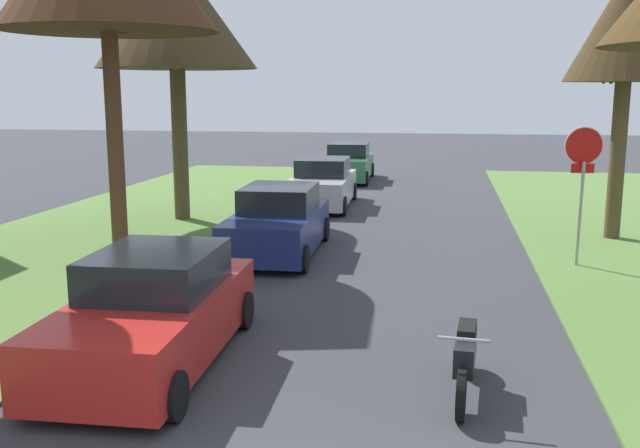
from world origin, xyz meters
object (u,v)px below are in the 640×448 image
Objects in this scene: stop_sign_far at (583,166)px; parked_motorcycle at (465,358)px; parked_sedan_navy at (278,223)px; parked_sedan_silver at (322,185)px; street_tree_left_far at (175,12)px; parked_sedan_red at (154,313)px; parked_sedan_green at (348,163)px; street_tree_right_mid_b at (628,26)px.

parked_motorcycle is at bearing -109.84° from stop_sign_far.
parked_sedan_navy is 1.00× the size of parked_sedan_silver.
street_tree_left_far reaches higher than parked_sedan_red.
stop_sign_far is 6.81m from parked_sedan_navy.
parked_sedan_navy is at bearing -88.84° from parked_sedan_silver.
parked_sedan_silver is at bearing 89.92° from parked_sedan_red.
parked_sedan_green is 21.62m from parked_motorcycle.
street_tree_right_mid_b reaches higher than parked_sedan_navy.
parked_motorcycle is at bearing -111.10° from street_tree_right_mid_b.
street_tree_left_far is 12.44m from parked_sedan_red.
parked_sedan_red is 4.27m from parked_motorcycle.
parked_sedan_navy is (3.78, -3.80, -5.19)m from street_tree_left_far.
parked_sedan_silver and parked_sedan_green have the same top height.
street_tree_left_far reaches higher than parked_motorcycle.
parked_sedan_navy is (-8.06, -3.03, -4.57)m from street_tree_right_mid_b.
street_tree_right_mid_b reaches higher than parked_sedan_silver.
street_tree_right_mid_b is at bearing -25.65° from parked_sedan_silver.
parked_sedan_red is 6.92m from parked_sedan_navy.
parked_sedan_silver is at bearing 41.08° from street_tree_left_far.
street_tree_right_mid_b is 1.51× the size of parked_sedan_silver.
parked_sedan_navy is 13.92m from parked_sedan_green.
parked_sedan_green is (-6.85, 14.09, -1.47)m from stop_sign_far.
street_tree_left_far reaches higher than street_tree_right_mid_b.
parked_sedan_red is at bearing -90.08° from parked_sedan_silver.
parked_sedan_navy is 8.35m from parked_motorcycle.
street_tree_left_far is at bearing 176.31° from street_tree_right_mid_b.
parked_motorcycle is (4.09, -7.27, -0.24)m from parked_sedan_navy.
parked_motorcycle is (4.23, -14.24, -0.24)m from parked_sedan_silver.
parked_sedan_navy is 6.97m from parked_sedan_silver.
parked_sedan_red is 1.00× the size of parked_sedan_navy.
stop_sign_far is 0.44× the size of street_tree_right_mid_b.
street_tree_right_mid_b reaches higher than stop_sign_far.
street_tree_left_far is 1.68× the size of parked_sedan_red.
street_tree_right_mid_b is at bearing 68.90° from parked_motorcycle.
parked_sedan_red is 13.89m from parked_sedan_silver.
street_tree_right_mid_b is 11.89m from street_tree_left_far.
parked_sedan_navy reaches higher than parked_motorcycle.
parked_sedan_silver is 6.94m from parked_sedan_green.
parked_sedan_red is at bearing -135.30° from stop_sign_far.
stop_sign_far is 15.74m from parked_sedan_green.
parked_sedan_silver is 2.17× the size of parked_motorcycle.
parked_sedan_green is at bearing 90.83° from parked_sedan_navy.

